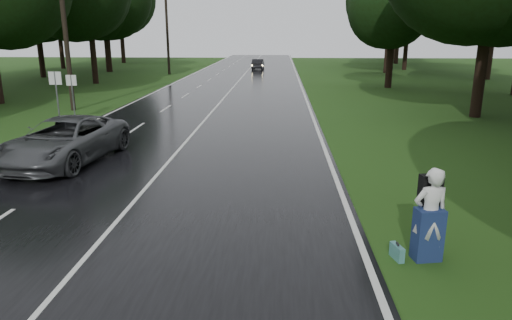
{
  "coord_description": "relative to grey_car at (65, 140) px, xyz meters",
  "views": [
    {
      "loc": [
        3.98,
        -7.78,
        4.54
      ],
      "look_at": [
        3.34,
        4.63,
        1.1
      ],
      "focal_mm": 32.4,
      "sensor_mm": 36.0,
      "label": 1
    }
  ],
  "objects": [
    {
      "name": "tree_right_f",
      "position": [
        19.95,
        39.56,
        -0.83
      ],
      "size": [
        8.87,
        8.87,
        13.86
      ],
      "primitive_type": null,
      "color": "black",
      "rests_on": "ground"
    },
    {
      "name": "hitchhiker",
      "position": [
        10.7,
        -6.76,
        0.09
      ],
      "size": [
        0.79,
        0.74,
        1.98
      ],
      "color": "silver",
      "rests_on": "ground"
    },
    {
      "name": "suitcase",
      "position": [
        10.09,
        -6.81,
        -0.67
      ],
      "size": [
        0.23,
        0.45,
        0.31
      ],
      "primitive_type": "cube",
      "rotation": [
        0.0,
        0.0,
        0.25
      ],
      "color": "teal",
      "rests_on": "ground"
    },
    {
      "name": "road_sign_a",
      "position": [
        -3.55,
        6.98,
        -0.83
      ],
      "size": [
        0.64,
        0.1,
        2.67
      ],
      "primitive_type": null,
      "color": "white",
      "rests_on": "ground"
    },
    {
      "name": "far_car",
      "position": [
        4.81,
        43.59,
        -0.15
      ],
      "size": [
        1.47,
        3.92,
        1.28
      ],
      "primitive_type": "imported",
      "rotation": [
        0.0,
        0.0,
        3.11
      ],
      "color": "black",
      "rests_on": "road"
    },
    {
      "name": "utility_pole_far",
      "position": [
        -4.85,
        36.41,
        -0.83
      ],
      "size": [
        1.8,
        0.28,
        9.09
      ],
      "primitive_type": null,
      "color": "black",
      "rests_on": "ground"
    },
    {
      "name": "utility_pole_mid",
      "position": [
        -4.85,
        11.48,
        -0.83
      ],
      "size": [
        1.8,
        0.28,
        9.95
      ],
      "primitive_type": null,
      "color": "black",
      "rests_on": "ground"
    },
    {
      "name": "tree_left_e",
      "position": [
        -9.33,
        26.37,
        -0.83
      ],
      "size": [
        9.45,
        9.45,
        14.76
      ],
      "primitive_type": null,
      "color": "black",
      "rests_on": "ground"
    },
    {
      "name": "lane_center",
      "position": [
        3.65,
        12.14,
        -0.78
      ],
      "size": [
        0.12,
        140.0,
        0.01
      ],
      "primitive_type": "cube",
      "color": "silver",
      "rests_on": "road"
    },
    {
      "name": "tree_right_e",
      "position": [
        16.81,
        24.49,
        -0.83
      ],
      "size": [
        7.58,
        7.58,
        11.84
      ],
      "primitive_type": null,
      "color": "black",
      "rests_on": "ground"
    },
    {
      "name": "grey_car",
      "position": [
        0.0,
        0.0,
        0.0
      ],
      "size": [
        3.3,
        5.96,
        1.58
      ],
      "primitive_type": "imported",
      "rotation": [
        0.0,
        0.0,
        6.16
      ],
      "color": "#4A4C4F",
      "rests_on": "road"
    },
    {
      "name": "ground",
      "position": [
        3.65,
        -7.86,
        -0.83
      ],
      "size": [
        160.0,
        160.0,
        0.0
      ],
      "primitive_type": "plane",
      "color": "#224514",
      "rests_on": "ground"
    },
    {
      "name": "tree_right_d",
      "position": [
        18.5,
        10.41,
        -0.83
      ],
      "size": [
        9.67,
        9.67,
        15.1
      ],
      "primitive_type": null,
      "color": "black",
      "rests_on": "ground"
    },
    {
      "name": "road_sign_b",
      "position": [
        -3.55,
        8.75,
        -0.83
      ],
      "size": [
        0.56,
        0.1,
        2.35
      ],
      "primitive_type": null,
      "color": "white",
      "rests_on": "ground"
    },
    {
      "name": "tree_left_f",
      "position": [
        -12.76,
        39.32,
        -0.83
      ],
      "size": [
        9.37,
        9.37,
        14.64
      ],
      "primitive_type": null,
      "color": "black",
      "rests_on": "ground"
    },
    {
      "name": "road",
      "position": [
        3.65,
        12.14,
        -0.81
      ],
      "size": [
        12.0,
        140.0,
        0.04
      ],
      "primitive_type": "cube",
      "color": "black",
      "rests_on": "ground"
    }
  ]
}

